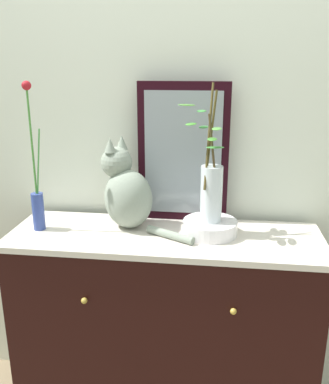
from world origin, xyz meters
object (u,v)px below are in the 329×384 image
(vase_glass_clear, at_px, (211,188))
(vase_slim_green, at_px, (37,195))
(cat_sitting, at_px, (127,192))
(sideboard, at_px, (164,329))
(bowl_porcelain, at_px, (210,227))
(mirror_leaning, at_px, (183,153))

(vase_glass_clear, bearing_deg, vase_slim_green, -176.93)
(cat_sitting, relative_size, vase_glass_clear, 0.79)
(sideboard, height_order, bowl_porcelain, bowl_porcelain)
(bowl_porcelain, distance_m, vase_glass_clear, 0.17)
(cat_sitting, bearing_deg, mirror_leaning, 28.10)
(sideboard, distance_m, bowl_porcelain, 0.51)
(mirror_leaning, distance_m, cat_sitting, 0.29)
(cat_sitting, xyz_separation_m, vase_slim_green, (-0.36, -0.08, -0.01))
(vase_slim_green, xyz_separation_m, bowl_porcelain, (0.71, 0.04, -0.12))
(vase_slim_green, distance_m, bowl_porcelain, 0.72)
(cat_sitting, xyz_separation_m, bowl_porcelain, (0.35, -0.04, -0.13))
(mirror_leaning, bearing_deg, cat_sitting, -151.90)
(sideboard, xyz_separation_m, mirror_leaning, (0.06, 0.19, 0.75))
(vase_slim_green, distance_m, vase_glass_clear, 0.71)
(mirror_leaning, relative_size, vase_slim_green, 0.99)
(mirror_leaning, distance_m, vase_glass_clear, 0.23)
(cat_sitting, xyz_separation_m, vase_glass_clear, (0.35, -0.04, 0.04))
(vase_slim_green, height_order, vase_glass_clear, vase_slim_green)
(sideboard, height_order, mirror_leaning, mirror_leaning)
(sideboard, bearing_deg, cat_sitting, 158.45)
(sideboard, relative_size, cat_sitting, 2.98)
(sideboard, relative_size, bowl_porcelain, 5.79)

